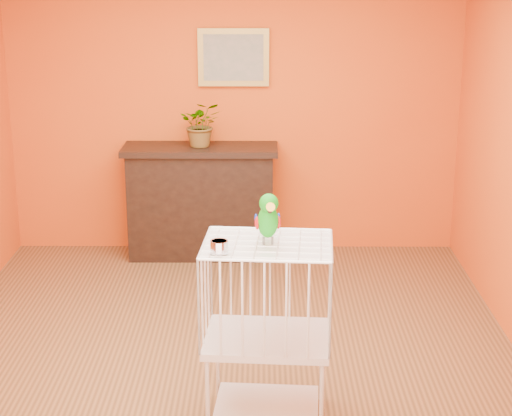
{
  "coord_description": "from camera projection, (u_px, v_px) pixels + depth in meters",
  "views": [
    {
      "loc": [
        0.24,
        -5.27,
        2.63
      ],
      "look_at": [
        0.21,
        -0.77,
        1.28
      ],
      "focal_mm": 60.0,
      "sensor_mm": 36.0,
      "label": 1
    }
  ],
  "objects": [
    {
      "name": "ground",
      "position": [
        225.0,
        356.0,
        5.8
      ],
      "size": [
        4.5,
        4.5,
        0.0
      ],
      "primitive_type": "plane",
      "color": "brown",
      "rests_on": "ground"
    },
    {
      "name": "console_cabinet",
      "position": [
        201.0,
        201.0,
        7.59
      ],
      "size": [
        1.35,
        0.49,
        1.0
      ],
      "color": "black",
      "rests_on": "ground"
    },
    {
      "name": "potted_plant",
      "position": [
        201.0,
        129.0,
        7.39
      ],
      "size": [
        0.38,
        0.42,
        0.31
      ],
      "primitive_type": "imported",
      "rotation": [
        0.0,
        0.0,
        0.06
      ],
      "color": "#26722D",
      "rests_on": "console_cabinet"
    },
    {
      "name": "framed_picture",
      "position": [
        233.0,
        57.0,
        7.42
      ],
      "size": [
        0.62,
        0.04,
        0.5
      ],
      "color": "#A68A3B",
      "rests_on": "room_shell"
    },
    {
      "name": "room_shell",
      "position": [
        223.0,
        126.0,
        5.35
      ],
      "size": [
        4.5,
        4.5,
        4.5
      ],
      "color": "#D45313",
      "rests_on": "ground"
    },
    {
      "name": "parrot",
      "position": [
        268.0,
        218.0,
        4.66
      ],
      "size": [
        0.15,
        0.27,
        0.3
      ],
      "rotation": [
        0.0,
        0.0,
        0.12
      ],
      "color": "#59544C",
      "rests_on": "birdcage"
    },
    {
      "name": "feed_cup",
      "position": [
        219.0,
        247.0,
        4.54
      ],
      "size": [
        0.1,
        0.1,
        0.07
      ],
      "primitive_type": "cylinder",
      "color": "silver",
      "rests_on": "birdcage"
    },
    {
      "name": "birdcage",
      "position": [
        267.0,
        330.0,
        4.87
      ],
      "size": [
        0.74,
        0.59,
        1.09
      ],
      "rotation": [
        0.0,
        0.0,
        -0.07
      ],
      "color": "beige",
      "rests_on": "ground"
    }
  ]
}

